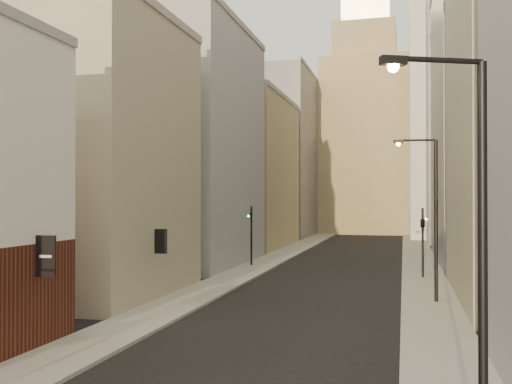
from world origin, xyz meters
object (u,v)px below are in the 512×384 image
object	(u,v)px
clock_tower	(365,126)
streetlamp_near	(472,241)
streetlamp_mid	(432,210)
traffic_light_left	(251,224)
traffic_light_right	(423,225)
white_tower	(440,104)

from	to	relation	value
clock_tower	streetlamp_near	xyz separation A→B (m)	(7.46, -83.86, -12.79)
streetlamp_mid	traffic_light_left	distance (m)	19.22
streetlamp_near	clock_tower	bearing A→B (deg)	71.41
traffic_light_right	traffic_light_left	bearing A→B (deg)	-37.86
traffic_light_left	streetlamp_near	bearing A→B (deg)	118.55
white_tower	streetlamp_mid	bearing A→B (deg)	-93.91
streetlamp_near	streetlamp_mid	bearing A→B (deg)	65.95
white_tower	traffic_light_right	world-z (taller)	white_tower
clock_tower	streetlamp_mid	xyz separation A→B (m)	(7.59, -63.89, -12.56)
clock_tower	traffic_light_left	world-z (taller)	clock_tower
clock_tower	streetlamp_near	bearing A→B (deg)	-84.91
clock_tower	streetlamp_near	world-z (taller)	clock_tower
streetlamp_near	traffic_light_left	distance (m)	36.08
streetlamp_near	streetlamp_mid	distance (m)	19.97
clock_tower	traffic_light_left	distance (m)	52.71
streetlamp_mid	traffic_light_left	xyz separation A→B (m)	(-13.65, 13.45, -1.49)
streetlamp_near	streetlamp_mid	xyz separation A→B (m)	(0.13, 19.97, 0.23)
streetlamp_mid	traffic_light_right	size ratio (longest dim) A/B	1.78
streetlamp_mid	white_tower	bearing A→B (deg)	81.53
clock_tower	traffic_light_left	xyz separation A→B (m)	(-6.05, -50.44, -14.05)
streetlamp_mid	streetlamp_near	bearing A→B (deg)	-94.93
traffic_light_left	white_tower	bearing A→B (deg)	-108.55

